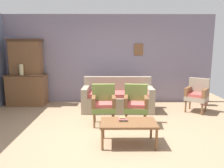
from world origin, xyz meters
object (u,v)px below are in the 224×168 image
at_px(vase_on_cabinet, 21,70).
at_px(armchair_by_doorway, 104,103).
at_px(floor_vase_by_wall, 205,95).
at_px(wingback_chair_by_fireplace, 197,94).
at_px(book_stack_on_table, 123,119).
at_px(coffee_table, 128,124).
at_px(side_cabinet, 27,90).
at_px(armchair_near_couch_end, 136,103).
at_px(floral_couch, 118,99).

distance_m(vase_on_cabinet, armchair_by_doorway, 2.88).
bearing_deg(floor_vase_by_wall, wingback_chair_by_fireplace, -128.32).
bearing_deg(wingback_chair_by_fireplace, book_stack_on_table, -137.90).
bearing_deg(coffee_table, side_cabinet, 136.59).
distance_m(armchair_near_couch_end, coffee_table, 1.04).
distance_m(vase_on_cabinet, coffee_table, 3.87).
height_order(book_stack_on_table, floor_vase_by_wall, floor_vase_by_wall).
relative_size(side_cabinet, floral_couch, 0.60).
bearing_deg(wingback_chair_by_fireplace, coffee_table, -135.93).
xyz_separation_m(armchair_by_doorway, floor_vase_by_wall, (2.97, 1.55, -0.20)).
bearing_deg(armchair_by_doorway, armchair_near_couch_end, -1.24).
bearing_deg(armchair_near_couch_end, book_stack_on_table, -109.84).
bearing_deg(floral_couch, coffee_table, -86.71).
xyz_separation_m(armchair_by_doorway, wingback_chair_by_fireplace, (2.48, 0.92, 0.00)).
distance_m(coffee_table, floor_vase_by_wall, 3.58).
distance_m(vase_on_cabinet, floor_vase_by_wall, 5.43).
bearing_deg(armchair_near_couch_end, side_cabinet, 151.54).
height_order(floral_couch, armchair_by_doorway, same).
height_order(armchair_near_couch_end, coffee_table, armchair_near_couch_end).
bearing_deg(side_cabinet, armchair_by_doorway, -35.09).
height_order(vase_on_cabinet, armchair_near_couch_end, vase_on_cabinet).
bearing_deg(side_cabinet, floor_vase_by_wall, -1.08).
relative_size(armchair_near_couch_end, coffee_table, 0.90).
height_order(wingback_chair_by_fireplace, coffee_table, wingback_chair_by_fireplace).
xyz_separation_m(side_cabinet, floral_couch, (2.70, -0.57, -0.14)).
relative_size(coffee_table, book_stack_on_table, 6.79).
bearing_deg(armchair_by_doorway, vase_on_cabinet, 148.58).
distance_m(vase_on_cabinet, wingback_chair_by_fireplace, 4.95).
bearing_deg(side_cabinet, vase_on_cabinet, -107.98).
bearing_deg(vase_on_cabinet, armchair_by_doorway, -31.42).
bearing_deg(armchair_by_doorway, floor_vase_by_wall, 27.50).
bearing_deg(armchair_near_couch_end, coffee_table, -103.99).
relative_size(vase_on_cabinet, coffee_table, 0.32).
relative_size(floral_couch, book_stack_on_table, 12.99).
bearing_deg(floor_vase_by_wall, vase_on_cabinet, -179.15).
bearing_deg(floral_couch, floor_vase_by_wall, 10.21).
relative_size(side_cabinet, book_stack_on_table, 7.85).
height_order(side_cabinet, book_stack_on_table, side_cabinet).
relative_size(floral_couch, armchair_by_doorway, 2.12).
bearing_deg(side_cabinet, floral_couch, -11.97).
distance_m(floral_couch, armchair_by_doorway, 1.15).
xyz_separation_m(vase_on_cabinet, book_stack_on_table, (2.78, -2.45, -0.64)).
bearing_deg(book_stack_on_table, floral_couch, 90.64).
bearing_deg(armchair_by_doorway, wingback_chair_by_fireplace, 20.44).
xyz_separation_m(side_cabinet, wingback_chair_by_fireplace, (4.82, -0.72, 0.03)).
bearing_deg(vase_on_cabinet, wingback_chair_by_fireplace, -6.35).
xyz_separation_m(vase_on_cabinet, floor_vase_by_wall, (5.38, 0.08, -0.79)).
relative_size(side_cabinet, armchair_near_couch_end, 1.28).
bearing_deg(floor_vase_by_wall, book_stack_on_table, -135.80).
distance_m(floral_couch, book_stack_on_table, 2.06).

